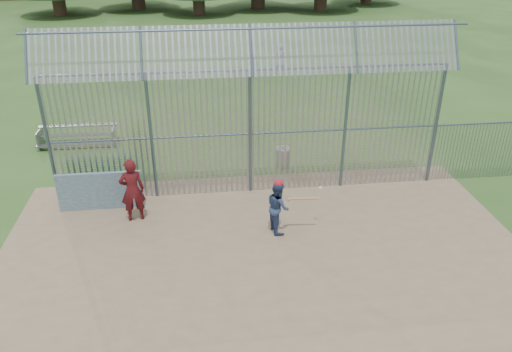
{
  "coord_description": "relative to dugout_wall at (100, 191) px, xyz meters",
  "views": [
    {
      "loc": [
        -1.52,
        -10.68,
        7.8
      ],
      "look_at": [
        0.0,
        2.0,
        1.3
      ],
      "focal_mm": 35.0,
      "sensor_mm": 36.0,
      "label": 1
    }
  ],
  "objects": [
    {
      "name": "bg_kid_seated",
      "position": [
        6.3,
        14.48,
        -0.12
      ],
      "size": [
        0.63,
        0.5,
        1.0
      ],
      "primitive_type": "imported",
      "rotation": [
        0.0,
        0.0,
        2.62
      ],
      "color": "slate",
      "rests_on": "ground"
    },
    {
      "name": "batter",
      "position": [
        5.1,
        -1.81,
        0.15
      ],
      "size": [
        0.7,
        0.82,
        1.5
      ],
      "primitive_type": "imported",
      "rotation": [
        0.0,
        0.0,
        1.76
      ],
      "color": "navy",
      "rests_on": "dirt_infield"
    },
    {
      "name": "bleacher",
      "position": [
        -1.68,
        5.09,
        -0.21
      ],
      "size": [
        3.0,
        0.95,
        0.72
      ],
      "color": "slate",
      "rests_on": "ground"
    },
    {
      "name": "bg_kid_standing",
      "position": [
        8.07,
        15.87,
        0.08
      ],
      "size": [
        0.77,
        0.59,
        1.4
      ],
      "primitive_type": "imported",
      "rotation": [
        0.0,
        0.0,
        3.37
      ],
      "color": "slate",
      "rests_on": "ground"
    },
    {
      "name": "trash_can",
      "position": [
        5.94,
        2.21,
        -0.24
      ],
      "size": [
        0.56,
        0.56,
        0.82
      ],
      "color": "#96989E",
      "rests_on": "ground"
    },
    {
      "name": "dugout_wall",
      "position": [
        0.0,
        0.0,
        0.0
      ],
      "size": [
        2.5,
        0.12,
        1.2
      ],
      "primitive_type": "cube",
      "color": "#38566B",
      "rests_on": "dirt_infield"
    },
    {
      "name": "batting_gear",
      "position": [
        5.3,
        -1.84,
        0.77
      ],
      "size": [
        1.36,
        0.36,
        0.6
      ],
      "color": "#B21725",
      "rests_on": "ground"
    },
    {
      "name": "onlooker",
      "position": [
        1.05,
        -0.74,
        0.36
      ],
      "size": [
        0.77,
        0.58,
        1.93
      ],
      "primitive_type": "imported",
      "rotation": [
        0.0,
        0.0,
        3.32
      ],
      "color": "maroon",
      "rests_on": "dirt_infield"
    },
    {
      "name": "dirt_infield",
      "position": [
        4.6,
        -3.4,
        -0.61
      ],
      "size": [
        14.0,
        10.0,
        0.02
      ],
      "primitive_type": "cube",
      "color": "#756047",
      "rests_on": "ground"
    },
    {
      "name": "backstop_fence",
      "position": [
        6.41,
        0.53,
        1.74
      ],
      "size": [
        20.09,
        0.81,
        5.3
      ],
      "color": "#47566B",
      "rests_on": "ground"
    },
    {
      "name": "ground",
      "position": [
        4.6,
        -2.9,
        -0.62
      ],
      "size": [
        120.0,
        120.0,
        0.0
      ],
      "primitive_type": "plane",
      "color": "#2D511E",
      "rests_on": "ground"
    }
  ]
}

